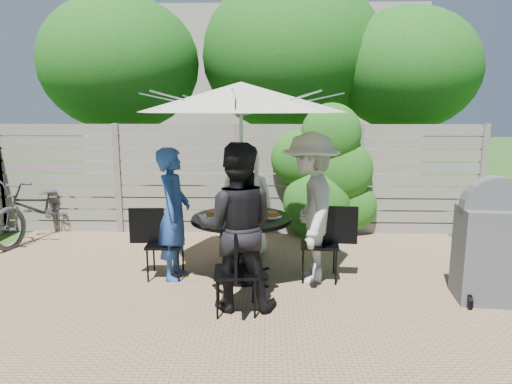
{
  "coord_description": "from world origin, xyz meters",
  "views": [
    {
      "loc": [
        0.52,
        -4.46,
        2.09
      ],
      "look_at": [
        0.36,
        1.12,
        1.06
      ],
      "focal_mm": 32.0,
      "sensor_mm": 36.0,
      "label": 1
    }
  ],
  "objects_px": {
    "person_left": "(174,214)",
    "syrup_jug": "(237,209)",
    "umbrella": "(241,97)",
    "bbq_grill": "(491,246)",
    "glass_right": "(263,209)",
    "coffee_cup": "(251,208)",
    "plate_back": "(244,208)",
    "chair_left": "(164,257)",
    "plate_right": "(271,215)",
    "bicycle": "(39,208)",
    "plate_left": "(212,215)",
    "glass_left": "(219,213)",
    "patio_table": "(242,236)",
    "person_right": "(310,208)",
    "chair_right": "(320,258)",
    "chair_back": "(246,238)",
    "person_front": "(236,227)",
    "person_back": "(246,202)",
    "glass_back": "(235,207)",
    "glass_front": "(249,216)",
    "plate_front": "(240,222)",
    "chair_front": "(236,288)"
  },
  "relations": [
    {
      "from": "chair_right",
      "to": "bbq_grill",
      "type": "bearing_deg",
      "value": 166.44
    },
    {
      "from": "plate_right",
      "to": "coffee_cup",
      "type": "xyz_separation_m",
      "value": [
        -0.26,
        0.22,
        0.04
      ]
    },
    {
      "from": "chair_left",
      "to": "umbrella",
      "type": "bearing_deg",
      "value": -2.94
    },
    {
      "from": "person_front",
      "to": "coffee_cup",
      "type": "relative_size",
      "value": 14.67
    },
    {
      "from": "chair_back",
      "to": "person_back",
      "type": "xyz_separation_m",
      "value": [
        -0.0,
        -0.13,
        0.56
      ]
    },
    {
      "from": "umbrella",
      "to": "person_front",
      "type": "height_order",
      "value": "umbrella"
    },
    {
      "from": "plate_right",
      "to": "bicycle",
      "type": "distance_m",
      "value": 4.1
    },
    {
      "from": "plate_back",
      "to": "chair_front",
      "type": "bearing_deg",
      "value": -90.35
    },
    {
      "from": "glass_left",
      "to": "coffee_cup",
      "type": "bearing_deg",
      "value": 41.69
    },
    {
      "from": "chair_back",
      "to": "person_right",
      "type": "bearing_deg",
      "value": 46.01
    },
    {
      "from": "coffee_cup",
      "to": "bbq_grill",
      "type": "height_order",
      "value": "bbq_grill"
    },
    {
      "from": "chair_back",
      "to": "glass_back",
      "type": "height_order",
      "value": "glass_back"
    },
    {
      "from": "person_left",
      "to": "person_back",
      "type": "bearing_deg",
      "value": -45.0
    },
    {
      "from": "chair_left",
      "to": "person_right",
      "type": "xyz_separation_m",
      "value": [
        1.8,
        -0.01,
        0.64
      ]
    },
    {
      "from": "glass_back",
      "to": "plate_front",
      "type": "bearing_deg",
      "value": -80.79
    },
    {
      "from": "chair_back",
      "to": "chair_left",
      "type": "distance_m",
      "value": 1.37
    },
    {
      "from": "patio_table",
      "to": "glass_right",
      "type": "height_order",
      "value": "glass_right"
    },
    {
      "from": "plate_left",
      "to": "glass_left",
      "type": "height_order",
      "value": "glass_left"
    },
    {
      "from": "person_front",
      "to": "glass_back",
      "type": "height_order",
      "value": "person_front"
    },
    {
      "from": "chair_back",
      "to": "chair_left",
      "type": "height_order",
      "value": "chair_left"
    },
    {
      "from": "patio_table",
      "to": "person_front",
      "type": "height_order",
      "value": "person_front"
    },
    {
      "from": "person_right",
      "to": "glass_left",
      "type": "height_order",
      "value": "person_right"
    },
    {
      "from": "glass_right",
      "to": "coffee_cup",
      "type": "bearing_deg",
      "value": 143.8
    },
    {
      "from": "chair_left",
      "to": "bicycle",
      "type": "distance_m",
      "value": 2.93
    },
    {
      "from": "glass_left",
      "to": "plate_back",
      "type": "bearing_deg",
      "value": 60.42
    },
    {
      "from": "person_back",
      "to": "bicycle",
      "type": "xyz_separation_m",
      "value": [
        -3.37,
        0.85,
        -0.3
      ]
    },
    {
      "from": "umbrella",
      "to": "person_back",
      "type": "xyz_separation_m",
      "value": [
        0.01,
        0.83,
        -1.41
      ]
    },
    {
      "from": "person_back",
      "to": "glass_front",
      "type": "height_order",
      "value": "person_back"
    },
    {
      "from": "chair_left",
      "to": "bicycle",
      "type": "bearing_deg",
      "value": 142.47
    },
    {
      "from": "chair_right",
      "to": "plate_left",
      "type": "distance_m",
      "value": 1.43
    },
    {
      "from": "person_left",
      "to": "glass_front",
      "type": "xyz_separation_m",
      "value": [
        0.93,
        -0.27,
        0.05
      ]
    },
    {
      "from": "person_left",
      "to": "syrup_jug",
      "type": "height_order",
      "value": "person_left"
    },
    {
      "from": "person_front",
      "to": "glass_right",
      "type": "bearing_deg",
      "value": -105.52
    },
    {
      "from": "patio_table",
      "to": "person_right",
      "type": "relative_size",
      "value": 0.67
    },
    {
      "from": "person_left",
      "to": "plate_front",
      "type": "relative_size",
      "value": 6.29
    },
    {
      "from": "plate_back",
      "to": "bbq_grill",
      "type": "xyz_separation_m",
      "value": [
        2.73,
        -0.95,
        -0.19
      ]
    },
    {
      "from": "plate_left",
      "to": "syrup_jug",
      "type": "bearing_deg",
      "value": 9.06
    },
    {
      "from": "person_right",
      "to": "glass_right",
      "type": "bearing_deg",
      "value": -100.42
    },
    {
      "from": "umbrella",
      "to": "bbq_grill",
      "type": "bearing_deg",
      "value": -12.13
    },
    {
      "from": "person_front",
      "to": "plate_back",
      "type": "height_order",
      "value": "person_front"
    },
    {
      "from": "glass_front",
      "to": "coffee_cup",
      "type": "xyz_separation_m",
      "value": [
        -0.0,
        0.48,
        -0.01
      ]
    },
    {
      "from": "umbrella",
      "to": "chair_front",
      "type": "xyz_separation_m",
      "value": [
        -0.01,
        -0.97,
        -1.95
      ]
    },
    {
      "from": "glass_front",
      "to": "syrup_jug",
      "type": "relative_size",
      "value": 0.88
    },
    {
      "from": "glass_right",
      "to": "chair_left",
      "type": "bearing_deg",
      "value": -175.47
    },
    {
      "from": "bbq_grill",
      "to": "glass_left",
      "type": "bearing_deg",
      "value": 177.73
    },
    {
      "from": "chair_front",
      "to": "person_front",
      "type": "relative_size",
      "value": 0.51
    },
    {
      "from": "umbrella",
      "to": "plate_back",
      "type": "distance_m",
      "value": 1.44
    },
    {
      "from": "person_back",
      "to": "chair_right",
      "type": "distance_m",
      "value": 1.38
    },
    {
      "from": "chair_back",
      "to": "plate_back",
      "type": "distance_m",
      "value": 0.83
    },
    {
      "from": "chair_left",
      "to": "person_left",
      "type": "distance_m",
      "value": 0.56
    }
  ]
}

